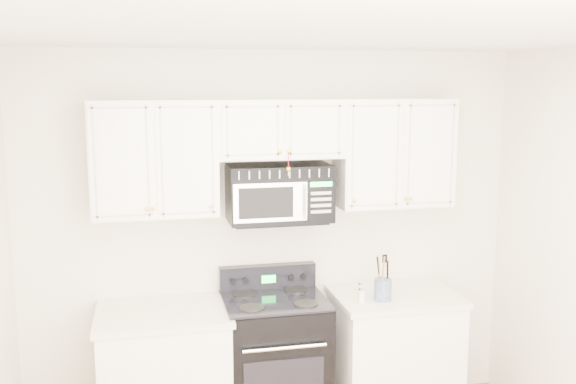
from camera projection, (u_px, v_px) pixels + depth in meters
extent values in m
cube|color=silver|center=(356.00, 27.00, 2.66)|extent=(3.50, 3.50, 0.01)
cube|color=beige|center=(274.00, 236.00, 4.56)|extent=(3.50, 0.01, 2.60)
cube|color=white|center=(165.00, 380.00, 4.23)|extent=(0.82, 0.63, 0.88)
cube|color=beige|center=(163.00, 313.00, 4.15)|extent=(0.86, 0.65, 0.04)
cube|color=white|center=(393.00, 358.00, 4.57)|extent=(0.82, 0.63, 0.88)
cube|color=beige|center=(395.00, 296.00, 4.50)|extent=(0.86, 0.65, 0.04)
cube|color=black|center=(275.00, 365.00, 4.41)|extent=(0.69, 0.59, 0.92)
cylinder|color=white|center=(285.00, 348.00, 4.05)|extent=(0.54, 0.02, 0.02)
cube|color=black|center=(275.00, 300.00, 4.33)|extent=(0.69, 0.59, 0.02)
cube|color=black|center=(268.00, 277.00, 4.56)|extent=(0.69, 0.08, 0.18)
cube|color=#0EF640|center=(269.00, 279.00, 4.52)|extent=(0.10, 0.00, 0.05)
cube|color=white|center=(154.00, 158.00, 4.13)|extent=(0.80, 0.33, 0.75)
cube|color=white|center=(393.00, 153.00, 4.48)|extent=(0.80, 0.33, 0.75)
cube|color=white|center=(279.00, 129.00, 4.27)|extent=(0.84, 0.33, 0.39)
sphere|color=gold|center=(153.00, 209.00, 3.99)|extent=(0.03, 0.03, 0.03)
sphere|color=gold|center=(211.00, 207.00, 4.07)|extent=(0.03, 0.03, 0.03)
sphere|color=gold|center=(355.00, 201.00, 4.28)|extent=(0.03, 0.03, 0.03)
sphere|color=gold|center=(405.00, 199.00, 4.35)|extent=(0.03, 0.03, 0.03)
sphere|color=gold|center=(280.00, 152.00, 4.11)|extent=(0.03, 0.03, 0.03)
sphere|color=gold|center=(289.00, 151.00, 4.12)|extent=(0.03, 0.03, 0.03)
cylinder|color=#BE0018|center=(288.00, 160.00, 4.13)|extent=(0.00, 0.00, 0.11)
sphere|color=gold|center=(288.00, 169.00, 4.14)|extent=(0.04, 0.04, 0.04)
cube|color=black|center=(279.00, 193.00, 4.34)|extent=(0.70, 0.35, 0.38)
cube|color=#BDB4A7|center=(284.00, 174.00, 4.15)|extent=(0.68, 0.01, 0.07)
cube|color=silver|center=(271.00, 203.00, 4.15)|extent=(0.49, 0.01, 0.26)
cube|color=black|center=(266.00, 203.00, 4.14)|extent=(0.36, 0.01, 0.20)
cube|color=black|center=(321.00, 201.00, 4.22)|extent=(0.19, 0.01, 0.26)
cube|color=#0EF640|center=(321.00, 184.00, 4.20)|extent=(0.15, 0.00, 0.03)
cylinder|color=white|center=(306.00, 202.00, 4.17)|extent=(0.02, 0.02, 0.22)
cylinder|color=slate|center=(383.00, 290.00, 4.34)|extent=(0.12, 0.12, 0.15)
cylinder|color=brown|center=(388.00, 279.00, 4.33)|extent=(0.01, 0.01, 0.26)
cylinder|color=black|center=(379.00, 277.00, 4.35)|extent=(0.01, 0.01, 0.28)
cylinder|color=brown|center=(382.00, 278.00, 4.29)|extent=(0.01, 0.01, 0.30)
cylinder|color=black|center=(388.00, 279.00, 4.33)|extent=(0.01, 0.01, 0.26)
cylinder|color=brown|center=(379.00, 277.00, 4.35)|extent=(0.01, 0.01, 0.28)
cylinder|color=silver|center=(361.00, 290.00, 4.45)|extent=(0.04, 0.04, 0.08)
cylinder|color=white|center=(361.00, 283.00, 4.44)|extent=(0.04, 0.04, 0.02)
cylinder|color=silver|center=(362.00, 296.00, 4.29)|extent=(0.04, 0.04, 0.09)
cylinder|color=white|center=(362.00, 289.00, 4.28)|extent=(0.05, 0.05, 0.02)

